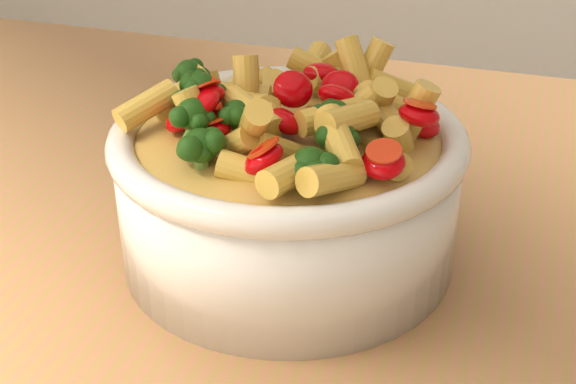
% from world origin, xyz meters
% --- Properties ---
extents(table, '(1.20, 0.80, 0.90)m').
position_xyz_m(table, '(0.00, 0.00, 0.80)').
color(table, '#AA6E48').
rests_on(table, ground).
extents(serving_bowl, '(0.22, 0.22, 0.09)m').
position_xyz_m(serving_bowl, '(0.11, 0.01, 0.95)').
color(serving_bowl, white).
rests_on(serving_bowl, table).
extents(pasta_salad, '(0.17, 0.17, 0.04)m').
position_xyz_m(pasta_salad, '(0.11, 0.01, 1.01)').
color(pasta_salad, gold).
rests_on(pasta_salad, serving_bowl).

